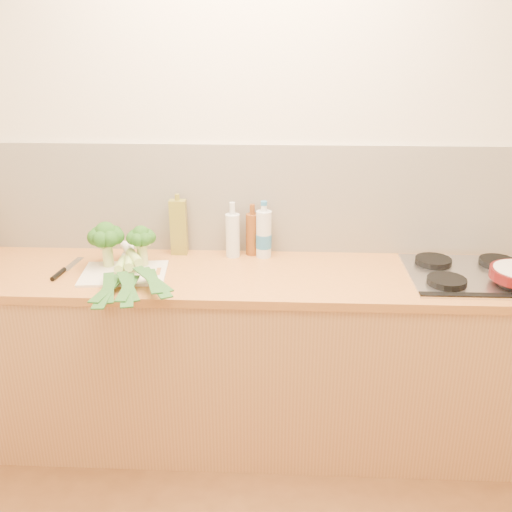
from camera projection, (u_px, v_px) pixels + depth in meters
The scene contains 14 objects.
room_shell at pixel (252, 199), 2.81m from camera, with size 3.50×3.50×3.50m.
counter at pixel (249, 357), 2.80m from camera, with size 3.20×0.62×0.90m.
gas_hob at pixel (473, 274), 2.58m from camera, with size 0.58×0.50×0.04m.
chopping_board at pixel (124, 273), 2.61m from camera, with size 0.38×0.28×0.01m, color beige.
broccoli_left at pixel (106, 236), 2.63m from camera, with size 0.17×0.17×0.22m.
broccoli_right at pixel (141, 238), 2.65m from camera, with size 0.14×0.14×0.19m.
leek_front at pixel (117, 271), 2.56m from camera, with size 0.12×0.63×0.04m.
leek_mid at pixel (129, 267), 2.55m from camera, with size 0.21×0.67×0.04m.
leek_back at pixel (139, 263), 2.56m from camera, with size 0.37×0.62×0.04m.
chefs_knife at pixel (62, 272), 2.62m from camera, with size 0.06×0.30×0.02m.
oil_tin at pixel (179, 227), 2.81m from camera, with size 0.08×0.05×0.31m.
glass_bottle at pixel (233, 234), 2.79m from camera, with size 0.07×0.07×0.28m.
amber_bottle at pixel (252, 233), 2.82m from camera, with size 0.06×0.06×0.26m.
water_bottle at pixel (264, 235), 2.79m from camera, with size 0.08×0.08×0.26m.
Camera 1 is at (0.15, -1.23, 1.92)m, focal length 40.00 mm.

